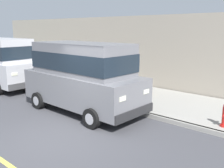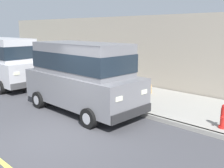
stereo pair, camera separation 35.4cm
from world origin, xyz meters
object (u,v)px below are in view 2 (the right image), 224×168
at_px(car_grey_van, 82,74).
at_px(car_silver_van, 4,60).
at_px(dog_tan, 149,88).
at_px(fire_hydrant, 223,117).

xyz_separation_m(car_grey_van, car_silver_van, (-0.08, 6.18, 0.00)).
distance_m(car_grey_van, dog_tan, 3.46).
bearing_deg(fire_hydrant, car_grey_van, 107.94).
distance_m(car_grey_van, car_silver_van, 6.18).
xyz_separation_m(car_silver_van, dog_tan, (3.33, -6.86, -0.97)).
xyz_separation_m(car_silver_van, fire_hydrant, (1.57, -10.78, -0.92)).
relative_size(car_grey_van, car_silver_van, 1.00).
bearing_deg(car_silver_van, fire_hydrant, -81.74).
bearing_deg(fire_hydrant, car_silver_van, 98.26).
bearing_deg(dog_tan, car_grey_van, 168.25).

